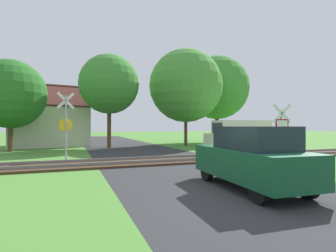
{
  "coord_description": "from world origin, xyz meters",
  "views": [
    {
      "loc": [
        -4.47,
        -5.7,
        1.78
      ],
      "look_at": [
        0.5,
        7.7,
        1.8
      ],
      "focal_mm": 28.0,
      "sensor_mm": 36.0,
      "label": 1
    }
  ],
  "objects_px": {
    "stop_sign_near": "(282,130)",
    "tree_far": "(217,88)",
    "tree_left": "(10,94)",
    "house": "(48,124)",
    "tree_center": "(109,84)",
    "tree_right": "(186,86)",
    "parked_car": "(251,158)",
    "mail_truck": "(239,133)",
    "crossing_sign_far": "(66,122)"
  },
  "relations": [
    {
      "from": "mail_truck",
      "to": "parked_car",
      "type": "distance_m",
      "value": 13.25
    },
    {
      "from": "tree_center",
      "to": "tree_far",
      "type": "bearing_deg",
      "value": 15.43
    },
    {
      "from": "tree_far",
      "to": "parked_car",
      "type": "xyz_separation_m",
      "value": [
        -10.42,
        -19.2,
        -5.18
      ]
    },
    {
      "from": "tree_right",
      "to": "parked_car",
      "type": "distance_m",
      "value": 17.34
    },
    {
      "from": "house",
      "to": "tree_far",
      "type": "bearing_deg",
      "value": -11.39
    },
    {
      "from": "stop_sign_near",
      "to": "tree_left",
      "type": "bearing_deg",
      "value": -29.42
    },
    {
      "from": "tree_far",
      "to": "mail_truck",
      "type": "relative_size",
      "value": 1.92
    },
    {
      "from": "parked_car",
      "to": "crossing_sign_far",
      "type": "bearing_deg",
      "value": 125.18
    },
    {
      "from": "tree_left",
      "to": "mail_truck",
      "type": "height_order",
      "value": "tree_left"
    },
    {
      "from": "crossing_sign_far",
      "to": "tree_left",
      "type": "bearing_deg",
      "value": 105.28
    },
    {
      "from": "stop_sign_near",
      "to": "crossing_sign_far",
      "type": "distance_m",
      "value": 10.32
    },
    {
      "from": "crossing_sign_far",
      "to": "tree_far",
      "type": "bearing_deg",
      "value": 22.63
    },
    {
      "from": "crossing_sign_far",
      "to": "tree_far",
      "type": "height_order",
      "value": "tree_far"
    },
    {
      "from": "stop_sign_near",
      "to": "tree_far",
      "type": "distance_m",
      "value": 18.05
    },
    {
      "from": "stop_sign_near",
      "to": "mail_truck",
      "type": "relative_size",
      "value": 0.56
    },
    {
      "from": "tree_center",
      "to": "parked_car",
      "type": "xyz_separation_m",
      "value": [
        1.85,
        -15.81,
        -4.37
      ]
    },
    {
      "from": "stop_sign_near",
      "to": "parked_car",
      "type": "height_order",
      "value": "stop_sign_near"
    },
    {
      "from": "crossing_sign_far",
      "to": "parked_car",
      "type": "relative_size",
      "value": 0.86
    },
    {
      "from": "tree_left",
      "to": "mail_truck",
      "type": "bearing_deg",
      "value": -13.6
    },
    {
      "from": "tree_right",
      "to": "tree_far",
      "type": "height_order",
      "value": "tree_far"
    },
    {
      "from": "tree_far",
      "to": "tree_right",
      "type": "bearing_deg",
      "value": -148.04
    },
    {
      "from": "stop_sign_near",
      "to": "tree_right",
      "type": "bearing_deg",
      "value": -81.56
    },
    {
      "from": "tree_right",
      "to": "mail_truck",
      "type": "distance_m",
      "value": 6.95
    },
    {
      "from": "crossing_sign_far",
      "to": "tree_far",
      "type": "xyz_separation_m",
      "value": [
        15.46,
        11.2,
        4.09
      ]
    },
    {
      "from": "crossing_sign_far",
      "to": "mail_truck",
      "type": "bearing_deg",
      "value": -0.0
    },
    {
      "from": "tree_center",
      "to": "mail_truck",
      "type": "relative_size",
      "value": 1.55
    },
    {
      "from": "tree_right",
      "to": "tree_far",
      "type": "bearing_deg",
      "value": 31.96
    },
    {
      "from": "tree_center",
      "to": "tree_right",
      "type": "bearing_deg",
      "value": 0.73
    },
    {
      "from": "mail_truck",
      "to": "parked_car",
      "type": "xyz_separation_m",
      "value": [
        -7.45,
        -10.95,
        -0.34
      ]
    },
    {
      "from": "tree_right",
      "to": "mail_truck",
      "type": "xyz_separation_m",
      "value": [
        2.32,
        -4.95,
        -4.28
      ]
    },
    {
      "from": "tree_far",
      "to": "house",
      "type": "bearing_deg",
      "value": 178.16
    },
    {
      "from": "tree_left",
      "to": "house",
      "type": "bearing_deg",
      "value": 66.9
    },
    {
      "from": "tree_center",
      "to": "parked_car",
      "type": "bearing_deg",
      "value": -83.34
    },
    {
      "from": "house",
      "to": "tree_center",
      "type": "xyz_separation_m",
      "value": [
        4.87,
        -3.93,
        3.3
      ]
    },
    {
      "from": "tree_left",
      "to": "parked_car",
      "type": "bearing_deg",
      "value": -59.41
    },
    {
      "from": "tree_center",
      "to": "tree_left",
      "type": "height_order",
      "value": "tree_center"
    },
    {
      "from": "tree_far",
      "to": "parked_car",
      "type": "bearing_deg",
      "value": -118.48
    },
    {
      "from": "crossing_sign_far",
      "to": "mail_truck",
      "type": "height_order",
      "value": "crossing_sign_far"
    },
    {
      "from": "tree_right",
      "to": "parked_car",
      "type": "xyz_separation_m",
      "value": [
        -5.13,
        -15.9,
        -4.63
      ]
    },
    {
      "from": "stop_sign_near",
      "to": "tree_right",
      "type": "height_order",
      "value": "tree_right"
    },
    {
      "from": "house",
      "to": "parked_car",
      "type": "xyz_separation_m",
      "value": [
        6.72,
        -19.75,
        -1.07
      ]
    },
    {
      "from": "tree_far",
      "to": "stop_sign_near",
      "type": "bearing_deg",
      "value": -111.73
    },
    {
      "from": "tree_center",
      "to": "parked_car",
      "type": "relative_size",
      "value": 1.9
    },
    {
      "from": "tree_right",
      "to": "tree_center",
      "type": "relative_size",
      "value": 1.15
    },
    {
      "from": "parked_car",
      "to": "tree_far",
      "type": "bearing_deg",
      "value": 64.44
    },
    {
      "from": "crossing_sign_far",
      "to": "house",
      "type": "relative_size",
      "value": 0.47
    },
    {
      "from": "stop_sign_near",
      "to": "parked_car",
      "type": "relative_size",
      "value": 0.68
    },
    {
      "from": "stop_sign_near",
      "to": "mail_truck",
      "type": "xyz_separation_m",
      "value": [
        3.51,
        8.0,
        -0.38
      ]
    },
    {
      "from": "stop_sign_near",
      "to": "parked_car",
      "type": "xyz_separation_m",
      "value": [
        -3.94,
        -2.95,
        -0.73
      ]
    },
    {
      "from": "stop_sign_near",
      "to": "tree_center",
      "type": "height_order",
      "value": "tree_center"
    }
  ]
}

